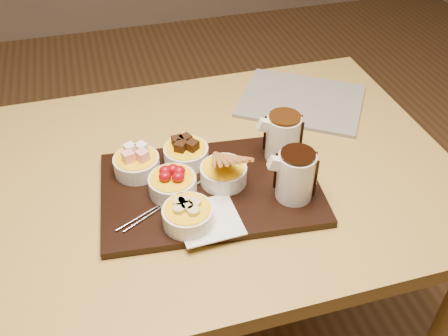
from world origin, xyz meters
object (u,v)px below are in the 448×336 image
object	(u,v)px
bowl_strawberries	(173,185)
newspaper	(301,101)
dining_table	(192,203)
pitcher_milk_chocolate	(283,138)
pitcher_dark_chocolate	(295,176)
serving_board	(211,189)

from	to	relation	value
bowl_strawberries	newspaper	xyz separation A→B (m)	(0.41, 0.27, -0.03)
newspaper	dining_table	bearing A→B (deg)	-116.85
dining_table	pitcher_milk_chocolate	xyz separation A→B (m)	(0.21, -0.02, 0.17)
bowl_strawberries	newspaper	distance (m)	0.49
pitcher_milk_chocolate	newspaper	world-z (taller)	pitcher_milk_chocolate
bowl_strawberries	pitcher_dark_chocolate	bearing A→B (deg)	-18.24
bowl_strawberries	dining_table	bearing A→B (deg)	54.66
serving_board	bowl_strawberries	size ratio (longest dim) A/B	4.60
newspaper	bowl_strawberries	bearing A→B (deg)	-112.35
newspaper	serving_board	bearing A→B (deg)	-106.03
serving_board	newspaper	bearing A→B (deg)	45.93
pitcher_dark_chocolate	pitcher_milk_chocolate	distance (m)	0.13
bowl_strawberries	pitcher_dark_chocolate	distance (m)	0.25
pitcher_dark_chocolate	dining_table	bearing A→B (deg)	146.30
dining_table	serving_board	distance (m)	0.14
bowl_strawberries	pitcher_dark_chocolate	xyz separation A→B (m)	(0.24, -0.08, 0.03)
pitcher_milk_chocolate	dining_table	bearing A→B (deg)	179.06
serving_board	dining_table	bearing A→B (deg)	115.57
pitcher_dark_chocolate	pitcher_milk_chocolate	size ratio (longest dim) A/B	1.00
dining_table	pitcher_milk_chocolate	size ratio (longest dim) A/B	11.47
bowl_strawberries	pitcher_milk_chocolate	distance (m)	0.27
serving_board	bowl_strawberries	distance (m)	0.08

